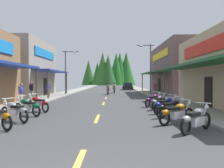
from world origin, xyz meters
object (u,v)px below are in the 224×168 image
object	(u,v)px
motorcycle_parked_right_5	(154,100)
parked_car_curbside	(128,86)
streetlamp_right	(148,62)
motorcycle_parked_right_1	(177,113)
motorcycle_parked_left_3	(27,106)
motorcycle_parked_left_2	(14,111)
pedestrian_browsing	(156,87)
pedestrian_waiting	(31,89)
motorcycle_parked_right_3	(166,105)
streetlamp_left	(68,66)
motorcycle_parked_left_4	(38,103)
pedestrian_by_shop	(21,93)
rider_cruising_trailing	(114,89)
motorcycle_parked_right_2	(172,108)
rider_cruising_lead	(108,90)
motorcycle_parked_right_0	(196,119)
pedestrian_strolling	(49,88)
motorcycle_parked_right_4	(159,102)

from	to	relation	value
motorcycle_parked_right_5	parked_car_curbside	bearing A→B (deg)	41.98
streetlamp_right	motorcycle_parked_right_5	world-z (taller)	streetlamp_right
motorcycle_parked_right_1	motorcycle_parked_left_3	distance (m)	7.56
motorcycle_parked_left_2	motorcycle_parked_left_3	xyz separation A→B (m)	(-0.06, 1.65, 0.00)
pedestrian_browsing	pedestrian_waiting	size ratio (longest dim) A/B	0.94
motorcycle_parked_right_3	pedestrian_browsing	distance (m)	17.94
streetlamp_left	pedestrian_browsing	bearing A→B (deg)	12.94
motorcycle_parked_left_4	streetlamp_right	bearing A→B (deg)	-85.83
motorcycle_parked_right_5	motorcycle_parked_left_4	distance (m)	7.73
parked_car_curbside	pedestrian_by_shop	bearing A→B (deg)	163.44
motorcycle_parked_right_1	pedestrian_waiting	xyz separation A→B (m)	(-10.01, 10.24, 0.56)
rider_cruising_trailing	pedestrian_browsing	bearing A→B (deg)	-110.32
motorcycle_parked_right_2	rider_cruising_trailing	world-z (taller)	rider_cruising_trailing
motorcycle_parked_left_3	rider_cruising_lead	bearing A→B (deg)	-70.28
motorcycle_parked_right_1	pedestrian_waiting	distance (m)	14.33
motorcycle_parked_right_1	motorcycle_parked_left_4	bearing A→B (deg)	119.85
streetlamp_right	motorcycle_parked_right_0	distance (m)	18.79
streetlamp_left	pedestrian_browsing	world-z (taller)	streetlamp_left
rider_cruising_lead	pedestrian_strolling	distance (m)	8.22
rider_cruising_lead	rider_cruising_trailing	size ratio (longest dim) A/B	1.00
streetlamp_left	motorcycle_parked_left_2	size ratio (longest dim) A/B	3.04
motorcycle_parked_right_0	pedestrian_by_shop	xyz separation A→B (m)	(-9.79, 8.34, 0.47)
rider_cruising_trailing	pedestrian_strolling	bearing A→B (deg)	139.44
motorcycle_parked_right_3	parked_car_curbside	distance (m)	31.17
pedestrian_browsing	parked_car_curbside	distance (m)	13.79
rider_cruising_trailing	pedestrian_waiting	bearing A→B (deg)	146.83
motorcycle_parked_right_3	motorcycle_parked_right_4	xyz separation A→B (m)	(-0.04, 1.69, 0.00)
streetlamp_right	motorcycle_parked_right_1	world-z (taller)	streetlamp_right
motorcycle_parked_right_1	pedestrian_strolling	size ratio (longest dim) A/B	1.08
pedestrian_by_shop	pedestrian_waiting	bearing A→B (deg)	-67.86
rider_cruising_trailing	motorcycle_parked_right_3	bearing A→B (deg)	-173.94
motorcycle_parked_right_4	rider_cruising_lead	xyz separation A→B (m)	(-3.61, 14.51, 0.17)
motorcycle_parked_right_0	parked_car_curbside	xyz separation A→B (m)	(-0.18, 35.71, 0.20)
motorcycle_parked_right_1	motorcycle_parked_right_5	distance (m)	6.19
motorcycle_parked_left_3	pedestrian_waiting	bearing A→B (deg)	-38.51
streetlamp_left	motorcycle_parked_left_3	world-z (taller)	streetlamp_left
streetlamp_left	motorcycle_parked_right_4	size ratio (longest dim) A/B	3.06
motorcycle_parked_left_4	pedestrian_by_shop	xyz separation A→B (m)	(-2.31, 3.15, 0.47)
motorcycle_parked_right_1	pedestrian_by_shop	distance (m)	11.74
motorcycle_parked_right_0	pedestrian_waiting	bearing A→B (deg)	89.07
motorcycle_parked_right_2	motorcycle_parked_left_2	distance (m)	7.49
rider_cruising_trailing	pedestrian_by_shop	xyz separation A→B (m)	(-6.92, -15.76, 0.30)
pedestrian_browsing	pedestrian_waiting	distance (m)	16.81
motorcycle_parked_left_4	motorcycle_parked_right_5	bearing A→B (deg)	-124.30
motorcycle_parked_left_2	pedestrian_strolling	xyz separation A→B (m)	(-2.36, 13.30, 0.51)
pedestrian_strolling	motorcycle_parked_right_2	bearing A→B (deg)	-25.17
motorcycle_parked_left_4	motorcycle_parked_left_3	bearing A→B (deg)	125.97
pedestrian_waiting	motorcycle_parked_right_1	bearing A→B (deg)	-97.78
motorcycle_parked_left_3	motorcycle_parked_left_4	xyz separation A→B (m)	(0.03, 1.54, 0.00)
motorcycle_parked_right_0	motorcycle_parked_right_1	xyz separation A→B (m)	(-0.28, 1.46, 0.00)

